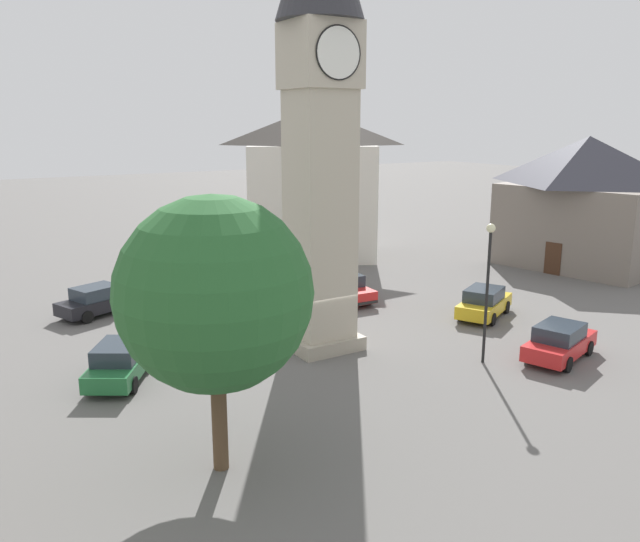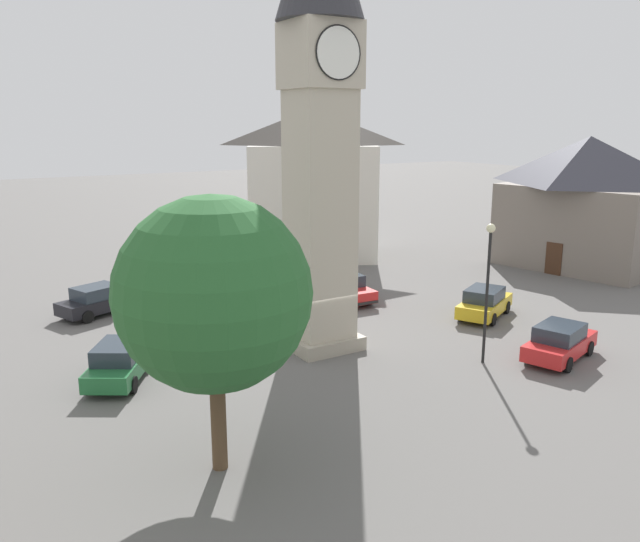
{
  "view_description": "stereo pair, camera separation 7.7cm",
  "coord_description": "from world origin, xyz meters",
  "px_view_note": "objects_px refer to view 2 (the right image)",
  "views": [
    {
      "loc": [
        -13.96,
        -22.74,
        9.68
      ],
      "look_at": [
        0.0,
        0.0,
        3.43
      ],
      "focal_mm": 35.74,
      "sensor_mm": 36.0,
      "label": 1
    },
    {
      "loc": [
        -13.89,
        -22.78,
        9.68
      ],
      "look_at": [
        0.0,
        0.0,
        3.43
      ],
      "focal_mm": 35.74,
      "sensor_mm": 36.0,
      "label": 2
    }
  ],
  "objects_px": {
    "clock_tower": "(320,79)",
    "car_white_side": "(345,287)",
    "pedestrian": "(280,296)",
    "car_red_corner": "(99,300)",
    "car_black_far": "(560,342)",
    "tree": "(214,294)",
    "car_blue_kerb": "(485,303)",
    "lamp_post": "(488,273)",
    "car_silver_kerb": "(120,361)",
    "building_terrace_right": "(313,183)",
    "building_shop_left": "(585,201)"
  },
  "relations": [
    {
      "from": "clock_tower",
      "to": "car_white_side",
      "type": "distance_m",
      "value": 13.02
    },
    {
      "from": "clock_tower",
      "to": "tree",
      "type": "bearing_deg",
      "value": -137.14
    },
    {
      "from": "lamp_post",
      "to": "car_white_side",
      "type": "bearing_deg",
      "value": 88.32
    },
    {
      "from": "car_red_corner",
      "to": "car_silver_kerb",
      "type": "bearing_deg",
      "value": -97.77
    },
    {
      "from": "car_silver_kerb",
      "to": "tree",
      "type": "xyz_separation_m",
      "value": [
        0.76,
        -7.92,
        4.41
      ]
    },
    {
      "from": "tree",
      "to": "car_silver_kerb",
      "type": "bearing_deg",
      "value": 95.48
    },
    {
      "from": "car_silver_kerb",
      "to": "pedestrian",
      "type": "height_order",
      "value": "pedestrian"
    },
    {
      "from": "building_terrace_right",
      "to": "lamp_post",
      "type": "relative_size",
      "value": 1.9
    },
    {
      "from": "pedestrian",
      "to": "clock_tower",
      "type": "bearing_deg",
      "value": -97.74
    },
    {
      "from": "car_red_corner",
      "to": "pedestrian",
      "type": "distance_m",
      "value": 9.31
    },
    {
      "from": "car_red_corner",
      "to": "tree",
      "type": "distance_m",
      "value": 17.75
    },
    {
      "from": "car_white_side",
      "to": "tree",
      "type": "relative_size",
      "value": 0.54
    },
    {
      "from": "car_white_side",
      "to": "car_black_far",
      "type": "distance_m",
      "value": 12.44
    },
    {
      "from": "car_blue_kerb",
      "to": "lamp_post",
      "type": "distance_m",
      "value": 7.19
    },
    {
      "from": "car_black_far",
      "to": "pedestrian",
      "type": "relative_size",
      "value": 2.63
    },
    {
      "from": "tree",
      "to": "building_terrace_right",
      "type": "xyz_separation_m",
      "value": [
        17.25,
        23.75,
        0.24
      ]
    },
    {
      "from": "pedestrian",
      "to": "building_terrace_right",
      "type": "distance_m",
      "value": 15.09
    },
    {
      "from": "car_blue_kerb",
      "to": "tree",
      "type": "height_order",
      "value": "tree"
    },
    {
      "from": "car_white_side",
      "to": "clock_tower",
      "type": "bearing_deg",
      "value": -131.99
    },
    {
      "from": "clock_tower",
      "to": "car_silver_kerb",
      "type": "xyz_separation_m",
      "value": [
        -8.5,
        0.73,
        -10.62
      ]
    },
    {
      "from": "car_silver_kerb",
      "to": "building_terrace_right",
      "type": "height_order",
      "value": "building_terrace_right"
    },
    {
      "from": "car_blue_kerb",
      "to": "car_black_far",
      "type": "relative_size",
      "value": 1.0
    },
    {
      "from": "car_blue_kerb",
      "to": "building_terrace_right",
      "type": "relative_size",
      "value": 0.4
    },
    {
      "from": "car_black_far",
      "to": "tree",
      "type": "relative_size",
      "value": 0.56
    },
    {
      "from": "car_black_far",
      "to": "building_terrace_right",
      "type": "height_order",
      "value": "building_terrace_right"
    },
    {
      "from": "clock_tower",
      "to": "pedestrian",
      "type": "bearing_deg",
      "value": 82.26
    },
    {
      "from": "building_terrace_right",
      "to": "lamp_post",
      "type": "xyz_separation_m",
      "value": [
        -4.79,
        -21.75,
        -1.61
      ]
    },
    {
      "from": "pedestrian",
      "to": "lamp_post",
      "type": "relative_size",
      "value": 0.29
    },
    {
      "from": "car_silver_kerb",
      "to": "car_red_corner",
      "type": "relative_size",
      "value": 0.99
    },
    {
      "from": "car_black_far",
      "to": "pedestrian",
      "type": "height_order",
      "value": "pedestrian"
    },
    {
      "from": "car_silver_kerb",
      "to": "lamp_post",
      "type": "distance_m",
      "value": 14.79
    },
    {
      "from": "car_black_far",
      "to": "tree",
      "type": "height_order",
      "value": "tree"
    },
    {
      "from": "clock_tower",
      "to": "car_white_side",
      "type": "relative_size",
      "value": 4.62
    },
    {
      "from": "car_black_far",
      "to": "car_silver_kerb",
      "type": "bearing_deg",
      "value": 155.79
    },
    {
      "from": "clock_tower",
      "to": "lamp_post",
      "type": "height_order",
      "value": "clock_tower"
    },
    {
      "from": "car_silver_kerb",
      "to": "lamp_post",
      "type": "bearing_deg",
      "value": -24.12
    },
    {
      "from": "car_blue_kerb",
      "to": "tree",
      "type": "distance_m",
      "value": 18.86
    },
    {
      "from": "car_blue_kerb",
      "to": "car_red_corner",
      "type": "height_order",
      "value": "same"
    },
    {
      "from": "pedestrian",
      "to": "car_red_corner",
      "type": "bearing_deg",
      "value": 148.44
    },
    {
      "from": "car_silver_kerb",
      "to": "clock_tower",
      "type": "bearing_deg",
      "value": -4.94
    },
    {
      "from": "building_terrace_right",
      "to": "car_silver_kerb",
      "type": "bearing_deg",
      "value": -138.67
    },
    {
      "from": "car_blue_kerb",
      "to": "lamp_post",
      "type": "xyz_separation_m",
      "value": [
        -4.67,
        -4.54,
        3.04
      ]
    },
    {
      "from": "clock_tower",
      "to": "car_blue_kerb",
      "type": "height_order",
      "value": "clock_tower"
    },
    {
      "from": "building_terrace_right",
      "to": "lamp_post",
      "type": "height_order",
      "value": "building_terrace_right"
    },
    {
      "from": "building_terrace_right",
      "to": "clock_tower",
      "type": "bearing_deg",
      "value": -119.85
    },
    {
      "from": "building_shop_left",
      "to": "lamp_post",
      "type": "xyz_separation_m",
      "value": [
        -18.86,
        -9.58,
        -0.7
      ]
    },
    {
      "from": "car_red_corner",
      "to": "pedestrian",
      "type": "bearing_deg",
      "value": -31.56
    },
    {
      "from": "pedestrian",
      "to": "car_white_side",
      "type": "bearing_deg",
      "value": 6.04
    },
    {
      "from": "car_silver_kerb",
      "to": "pedestrian",
      "type": "xyz_separation_m",
      "value": [
        9.2,
        4.4,
        0.25
      ]
    },
    {
      "from": "car_blue_kerb",
      "to": "pedestrian",
      "type": "relative_size",
      "value": 2.63
    }
  ]
}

